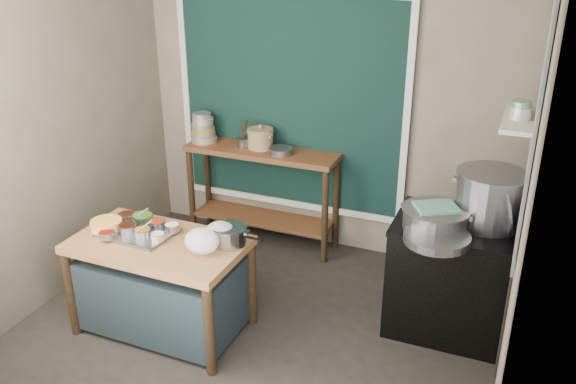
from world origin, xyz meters
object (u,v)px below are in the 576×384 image
at_px(condiment_tray, 137,232).
at_px(stove_block, 454,278).
at_px(yellow_basin, 107,226).
at_px(ceramic_crock, 261,139).
at_px(steamer, 435,219).
at_px(utensil_cup, 244,142).
at_px(saucepan, 230,236).
at_px(prep_table, 162,286).
at_px(stock_pot, 490,198).
at_px(back_counter, 262,196).

bearing_deg(condiment_tray, stove_block, 20.21).
relative_size(yellow_basin, ceramic_crock, 0.93).
bearing_deg(ceramic_crock, yellow_basin, -107.55).
bearing_deg(steamer, ceramic_crock, 152.63).
distance_m(yellow_basin, utensil_cup, 1.66).
bearing_deg(ceramic_crock, utensil_cup, -175.96).
bearing_deg(saucepan, prep_table, -163.42).
xyz_separation_m(stove_block, saucepan, (-1.50, -0.69, 0.39)).
xyz_separation_m(saucepan, steamer, (1.34, 0.54, 0.14)).
height_order(saucepan, stock_pot, stock_pot).
xyz_separation_m(saucepan, utensil_cup, (-0.59, 1.44, 0.17)).
relative_size(back_counter, steamer, 3.03).
relative_size(condiment_tray, yellow_basin, 2.25).
bearing_deg(prep_table, back_counter, 87.11).
bearing_deg(steamer, yellow_basin, -162.70).
relative_size(prep_table, steamer, 2.61).
height_order(back_counter, yellow_basin, back_counter).
distance_m(condiment_tray, ceramic_crock, 1.62).
height_order(stove_block, stock_pot, stock_pot).
distance_m(prep_table, stock_pot, 2.46).
xyz_separation_m(condiment_tray, utensil_cup, (0.11, 1.56, 0.23)).
height_order(ceramic_crock, stock_pot, stock_pot).
distance_m(yellow_basin, steamer, 2.39).
bearing_deg(stock_pot, yellow_basin, -160.40).
relative_size(utensil_cup, ceramic_crock, 0.54).
bearing_deg(prep_table, condiment_tray, 170.03).
relative_size(utensil_cup, stock_pot, 0.27).
relative_size(prep_table, condiment_tray, 2.38).
relative_size(stock_pot, steamer, 1.06).
height_order(stove_block, utensil_cup, utensil_cup).
height_order(stock_pot, steamer, stock_pot).
distance_m(stove_block, stock_pot, 0.68).
distance_m(yellow_basin, saucepan, 0.95).
distance_m(back_counter, yellow_basin, 1.71).
xyz_separation_m(back_counter, condiment_tray, (-0.30, -1.54, 0.29)).
relative_size(condiment_tray, ceramic_crock, 2.09).
bearing_deg(saucepan, ceramic_crock, 105.58).
bearing_deg(steamer, prep_table, -159.24).
bearing_deg(utensil_cup, back_counter, -5.45).
bearing_deg(condiment_tray, stock_pot, 20.29).
bearing_deg(yellow_basin, ceramic_crock, 72.45).
xyz_separation_m(utensil_cup, stock_pot, (2.26, -0.68, 0.09)).
height_order(utensil_cup, steamer, steamer).
bearing_deg(prep_table, steamer, 21.50).
height_order(yellow_basin, stock_pot, stock_pot).
xyz_separation_m(back_counter, stock_pot, (2.07, -0.66, 0.60)).
distance_m(saucepan, utensil_cup, 1.57).
distance_m(prep_table, saucepan, 0.69).
height_order(prep_table, ceramic_crock, ceramic_crock).
relative_size(ceramic_crock, steamer, 0.53).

